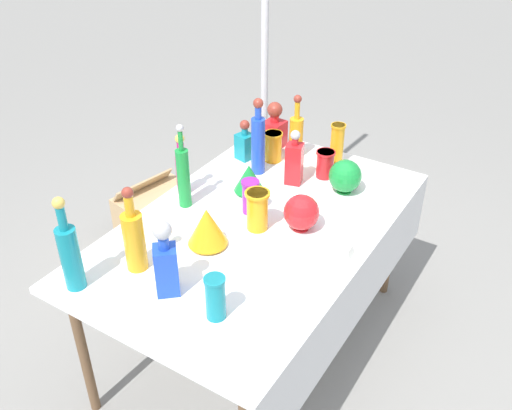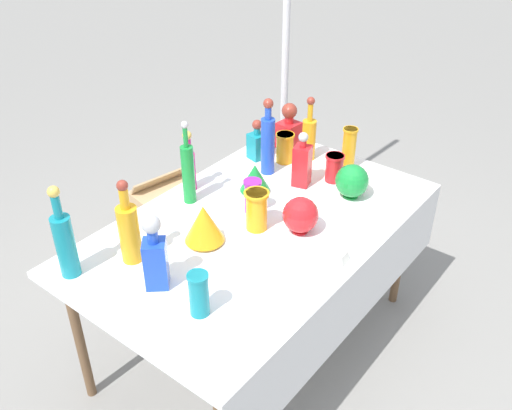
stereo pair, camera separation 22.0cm
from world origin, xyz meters
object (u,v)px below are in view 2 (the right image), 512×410
round_bowl_1 (301,215)px  tall_bottle_3 (188,171)px  tall_bottle_0 (309,136)px  tall_bottle_4 (65,241)px  square_decanter_1 (155,255)px  fluted_vase_1 (255,178)px  slender_vase_4 (199,293)px  slender_vase_0 (253,195)px  slender_vase_5 (257,209)px  slender_vase_2 (285,147)px  fluted_vase_0 (204,223)px  square_decanter_3 (257,143)px  canopy_pole (284,87)px  cardboard_box_behind_left (175,211)px  square_decanter_2 (302,163)px  slender_vase_3 (349,147)px  square_decanter_0 (289,129)px  tall_bottle_5 (129,230)px  round_bowl_0 (352,181)px  tall_bottle_1 (189,165)px  tall_bottle_2 (268,142)px  slender_vase_1 (334,167)px

round_bowl_1 → tall_bottle_3: bearing=102.0°
tall_bottle_0 → tall_bottle_4: (-1.39, 0.21, 0.03)m
square_decanter_1 → fluted_vase_1: (0.77, 0.13, -0.06)m
tall_bottle_3 → slender_vase_4: size_ratio=2.32×
slender_vase_0 → slender_vase_5: size_ratio=0.88×
slender_vase_4 → round_bowl_1: (0.65, 0.00, -0.01)m
slender_vase_2 → fluted_vase_0: 0.81m
tall_bottle_0 → fluted_vase_1: size_ratio=2.37×
square_decanter_3 → canopy_pole: 0.56m
tall_bottle_4 → cardboard_box_behind_left: tall_bottle_4 is taller
round_bowl_1 → cardboard_box_behind_left: (0.38, 1.22, -0.68)m
square_decanter_1 → square_decanter_2: (0.97, -0.01, -0.02)m
square_decanter_2 → slender_vase_3: (0.29, -0.10, -0.00)m
tall_bottle_0 → square_decanter_0: (0.04, 0.16, -0.02)m
slender_vase_2 → fluted_vase_0: size_ratio=0.89×
tall_bottle_5 → tall_bottle_0: bearing=-4.0°
tall_bottle_3 → tall_bottle_5: (-0.47, -0.12, -0.01)m
round_bowl_0 → square_decanter_1: bearing=165.5°
tall_bottle_5 → slender_vase_5: tall_bottle_5 is taller
slender_vase_4 → canopy_pole: bearing=25.7°
tall_bottle_0 → tall_bottle_1: bearing=155.6°
square_decanter_2 → slender_vase_5: size_ratio=1.54×
slender_vase_0 → square_decanter_2: bearing=-6.7°
tall_bottle_5 → slender_vase_2: tall_bottle_5 is taller
slender_vase_0 → round_bowl_0: round_bowl_0 is taller
slender_vase_5 → round_bowl_0: slender_vase_5 is taller
tall_bottle_2 → fluted_vase_0: 0.67m
slender_vase_0 → slender_vase_5: bearing=-134.2°
round_bowl_0 → fluted_vase_0: bearing=156.3°
square_decanter_2 → tall_bottle_0: bearing=26.9°
square_decanter_2 → canopy_pole: bearing=42.0°
tall_bottle_2 → square_decanter_3: bearing=57.3°
tall_bottle_1 → tall_bottle_4: tall_bottle_4 is taller
tall_bottle_0 → slender_vase_0: (-0.59, -0.09, -0.04)m
fluted_vase_0 → slender_vase_4: bearing=-139.9°
slender_vase_3 → round_bowl_0: 0.29m
slender_vase_0 → fluted_vase_1: slender_vase_0 is taller
slender_vase_0 → slender_vase_2: slender_vase_0 is taller
tall_bottle_0 → square_decanter_2: tall_bottle_0 is taller
tall_bottle_1 → slender_vase_1: tall_bottle_1 is taller
square_decanter_3 → round_bowl_1: (-0.42, -0.57, -0.00)m
round_bowl_1 → tall_bottle_1: bearing=93.1°
slender_vase_5 → fluted_vase_0: slender_vase_5 is taller
tall_bottle_2 → slender_vase_4: size_ratio=2.27×
tall_bottle_3 → slender_vase_0: (0.11, -0.29, -0.07)m
tall_bottle_1 → slender_vase_2: 0.56m
tall_bottle_5 → slender_vase_2: 1.07m
square_decanter_1 → fluted_vase_0: square_decanter_1 is taller
square_decanter_2 → round_bowl_0: 0.26m
square_decanter_2 → canopy_pole: canopy_pole is taller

